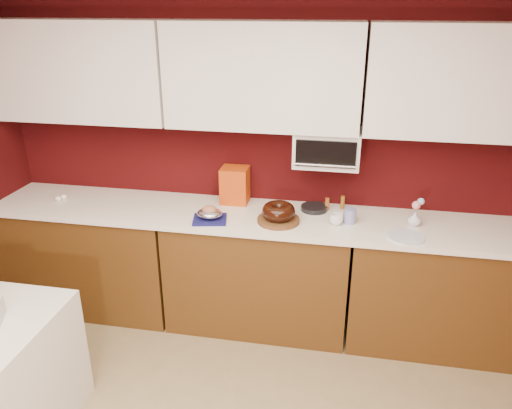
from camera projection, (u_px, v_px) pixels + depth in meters
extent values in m
cube|color=#390708|center=(266.00, 155.00, 3.71)|extent=(4.00, 0.02, 2.50)
cube|color=#513010|center=(94.00, 256.00, 3.97)|extent=(1.31, 0.58, 0.86)
cube|color=#513010|center=(259.00, 272.00, 3.74)|extent=(1.31, 0.58, 0.86)
cube|color=#513010|center=(444.00, 290.00, 3.51)|extent=(1.31, 0.58, 0.86)
cube|color=white|center=(259.00, 217.00, 3.57)|extent=(4.00, 0.62, 0.04)
cube|color=white|center=(79.00, 71.00, 3.56)|extent=(1.31, 0.33, 0.70)
cube|color=white|center=(263.00, 76.00, 3.33)|extent=(1.31, 0.33, 0.70)
cube|color=white|center=(474.00, 82.00, 3.10)|extent=(1.31, 0.33, 0.70)
cube|color=white|center=(327.00, 147.00, 3.45)|extent=(0.45, 0.30, 0.25)
cube|color=black|center=(326.00, 154.00, 3.31)|extent=(0.40, 0.02, 0.18)
cylinder|color=silver|center=(325.00, 165.00, 3.32)|extent=(0.42, 0.02, 0.02)
cylinder|color=brown|center=(278.00, 220.00, 3.44)|extent=(0.38, 0.38, 0.03)
torus|color=black|center=(279.00, 211.00, 3.42)|extent=(0.27, 0.27, 0.09)
cube|color=#151652|center=(210.00, 219.00, 3.47)|extent=(0.26, 0.24, 0.02)
ellipsoid|color=silver|center=(210.00, 213.00, 3.45)|extent=(0.19, 0.17, 0.06)
ellipsoid|color=#A86C4D|center=(209.00, 210.00, 3.44)|extent=(0.13, 0.12, 0.07)
cube|color=#AA220B|center=(235.00, 185.00, 3.74)|extent=(0.20, 0.18, 0.27)
cylinder|color=black|center=(314.00, 208.00, 3.63)|extent=(0.24, 0.24, 0.03)
imported|color=white|center=(336.00, 218.00, 3.39)|extent=(0.12, 0.12, 0.09)
cylinder|color=navy|center=(350.00, 216.00, 3.42)|extent=(0.11, 0.11, 0.10)
imported|color=silver|center=(415.00, 218.00, 3.38)|extent=(0.08, 0.08, 0.11)
sphere|color=pink|center=(416.00, 205.00, 3.34)|extent=(0.06, 0.06, 0.06)
sphere|color=#8FBAE5|center=(421.00, 201.00, 3.35)|extent=(0.05, 0.05, 0.05)
cylinder|color=silver|center=(406.00, 237.00, 3.22)|extent=(0.28, 0.28, 0.01)
cylinder|color=brown|center=(327.00, 204.00, 3.63)|extent=(0.04, 0.04, 0.09)
ellipsoid|color=white|center=(58.00, 199.00, 3.80)|extent=(0.05, 0.04, 0.04)
ellipsoid|color=white|center=(64.00, 197.00, 3.83)|extent=(0.06, 0.05, 0.04)
cylinder|color=brown|center=(343.00, 203.00, 3.64)|extent=(0.04, 0.04, 0.10)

